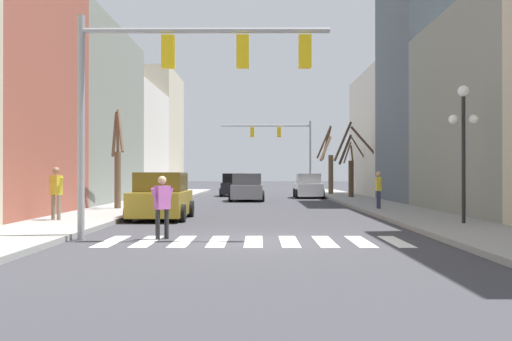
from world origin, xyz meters
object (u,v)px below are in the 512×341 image
(traffic_signal_far, at_px, (284,140))
(street_tree_left_mid, at_px, (351,164))
(street_tree_right_far, at_px, (118,162))
(car_driving_toward_lane, at_px, (308,187))
(street_tree_left_near, at_px, (329,163))
(pedestrian_near_right_corner, at_px, (379,187))
(pedestrian_crossing_street, at_px, (162,202))
(street_lamp_right_corner, at_px, (463,126))
(car_driving_away_lane, at_px, (234,186))
(street_tree_right_mid, at_px, (352,171))
(car_parked_right_far, at_px, (161,198))
(pedestrian_on_left_sidewalk, at_px, (56,189))
(traffic_signal_near, at_px, (176,73))
(car_parked_right_mid, at_px, (247,188))

(traffic_signal_far, xyz_separation_m, street_tree_left_mid, (4.09, -10.68, -2.20))
(traffic_signal_far, bearing_deg, street_tree_right_far, -110.02)
(car_driving_toward_lane, distance_m, street_tree_left_near, 5.11)
(pedestrian_near_right_corner, height_order, street_tree_left_mid, street_tree_left_mid)
(pedestrian_crossing_street, relative_size, street_tree_left_near, 0.31)
(street_lamp_right_corner, relative_size, car_driving_away_lane, 0.99)
(street_tree_left_mid, bearing_deg, street_tree_right_far, -134.78)
(street_lamp_right_corner, bearing_deg, street_tree_right_mid, 89.57)
(street_lamp_right_corner, distance_m, car_parked_right_far, 10.98)
(traffic_signal_far, bearing_deg, pedestrian_crossing_street, -97.52)
(street_tree_right_mid, bearing_deg, car_parked_right_far, -116.86)
(pedestrian_near_right_corner, distance_m, street_tree_left_near, 19.64)
(street_lamp_right_corner, height_order, street_tree_right_mid, street_lamp_right_corner)
(car_driving_toward_lane, xyz_separation_m, street_tree_left_near, (1.97, 4.39, 1.72))
(pedestrian_on_left_sidewalk, height_order, street_tree_right_mid, street_tree_right_mid)
(traffic_signal_near, distance_m, car_driving_toward_lane, 27.52)
(car_parked_right_mid, xyz_separation_m, car_driving_away_lane, (-1.15, 8.12, 0.00))
(street_tree_left_mid, bearing_deg, traffic_signal_near, -108.78)
(car_parked_right_mid, distance_m, street_tree_right_mid, 9.18)
(pedestrian_on_left_sidewalk, xyz_separation_m, street_tree_right_mid, (13.55, 22.54, 0.72))
(pedestrian_near_right_corner, height_order, pedestrian_on_left_sidewalk, pedestrian_on_left_sidewalk)
(car_parked_right_mid, distance_m, pedestrian_on_left_sidewalk, 18.31)
(car_driving_away_lane, bearing_deg, pedestrian_on_left_sidewalk, -11.13)
(street_lamp_right_corner, relative_size, pedestrian_crossing_street, 2.63)
(car_driving_toward_lane, height_order, pedestrian_on_left_sidewalk, pedestrian_on_left_sidewalk)
(car_driving_toward_lane, bearing_deg, street_lamp_right_corner, -172.60)
(car_parked_right_far, xyz_separation_m, street_tree_left_near, (9.10, 24.15, 1.70))
(car_parked_right_mid, bearing_deg, street_tree_right_mid, 125.49)
(traffic_signal_far, bearing_deg, pedestrian_near_right_corner, -82.00)
(car_parked_right_far, distance_m, pedestrian_crossing_street, 6.85)
(street_tree_right_far, bearing_deg, car_driving_away_lane, 76.16)
(traffic_signal_near, xyz_separation_m, street_tree_right_far, (-4.30, 11.73, -2.06))
(street_lamp_right_corner, height_order, street_tree_left_mid, street_tree_left_mid)
(car_driving_toward_lane, xyz_separation_m, street_tree_left_mid, (2.69, -2.28, 1.53))
(car_parked_right_far, distance_m, street_tree_left_near, 25.87)
(traffic_signal_far, relative_size, pedestrian_on_left_sidewalk, 4.27)
(pedestrian_near_right_corner, xyz_separation_m, pedestrian_crossing_street, (-7.92, -11.31, -0.16))
(pedestrian_near_right_corner, xyz_separation_m, street_tree_right_far, (-11.83, 0.22, 1.12))
(traffic_signal_near, distance_m, street_tree_left_mid, 25.88)
(street_tree_right_far, bearing_deg, street_lamp_right_corner, -32.44)
(traffic_signal_near, height_order, street_lamp_right_corner, traffic_signal_near)
(car_parked_right_far, bearing_deg, traffic_signal_far, -11.52)
(pedestrian_crossing_street, bearing_deg, car_parked_right_mid, 39.30)
(car_parked_right_mid, height_order, pedestrian_crossing_street, car_parked_right_mid)
(pedestrian_near_right_corner, height_order, street_tree_right_far, street_tree_right_far)
(traffic_signal_far, bearing_deg, traffic_signal_near, -96.86)
(street_lamp_right_corner, relative_size, car_driving_toward_lane, 1.06)
(car_driving_toward_lane, bearing_deg, car_parked_right_mid, 137.73)
(car_parked_right_far, bearing_deg, street_tree_right_mid, -26.86)
(street_tree_left_near, bearing_deg, street_tree_left_mid, -83.83)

